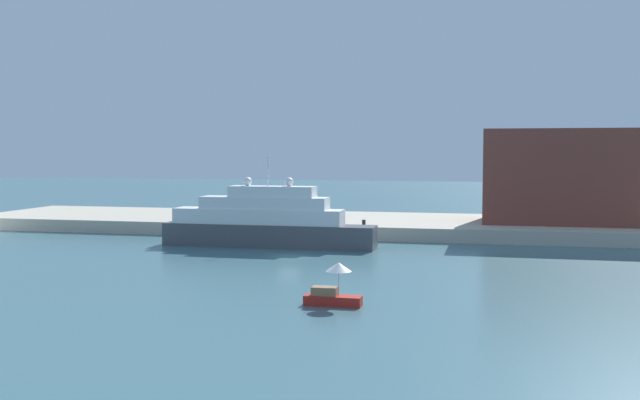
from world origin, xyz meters
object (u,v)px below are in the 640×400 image
(large_yacht, at_px, (265,222))
(person_figure, at_px, (215,214))
(harbor_building, at_px, (564,176))
(small_motorboat, at_px, (333,289))
(mooring_bollard, at_px, (364,223))
(parked_car, at_px, (196,213))

(large_yacht, bearing_deg, person_figure, 130.88)
(harbor_building, bearing_deg, small_motorboat, -112.25)
(person_figure, bearing_deg, mooring_bollard, -10.49)
(small_motorboat, distance_m, person_figure, 52.56)
(large_yacht, xyz_separation_m, person_figure, (-11.77, 13.60, -0.38))
(parked_car, height_order, mooring_bollard, parked_car)
(large_yacht, bearing_deg, small_motorboat, -64.13)
(large_yacht, bearing_deg, mooring_bollard, 42.12)
(large_yacht, xyz_separation_m, harbor_building, (36.36, 20.11, 5.21))
(small_motorboat, bearing_deg, mooring_bollard, 96.64)
(large_yacht, distance_m, person_figure, 18.00)
(mooring_bollard, bearing_deg, person_figure, 169.51)
(small_motorboat, relative_size, person_figure, 2.54)
(small_motorboat, xyz_separation_m, harbor_building, (21.10, 51.57, 6.87))
(small_motorboat, height_order, mooring_bollard, small_motorboat)
(mooring_bollard, bearing_deg, harbor_building, 22.34)
(small_motorboat, distance_m, mooring_bollard, 41.22)
(harbor_building, bearing_deg, person_figure, -172.30)
(small_motorboat, height_order, parked_car, small_motorboat)
(mooring_bollard, bearing_deg, parked_car, 163.85)
(large_yacht, height_order, harbor_building, harbor_building)
(large_yacht, height_order, parked_car, large_yacht)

